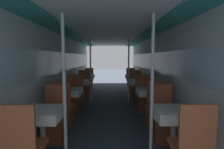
{
  "coord_description": "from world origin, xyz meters",
  "views": [
    {
      "loc": [
        0.04,
        -1.56,
        1.52
      ],
      "look_at": [
        0.07,
        3.2,
        1.04
      ],
      "focal_mm": 28.0,
      "sensor_mm": 36.0,
      "label": 1
    }
  ],
  "objects": [
    {
      "name": "chair_left_far_0",
      "position": [
        -0.99,
        1.5,
        0.31
      ],
      "size": [
        0.41,
        0.41,
        1.01
      ],
      "rotation": [
        0.0,
        0.0,
        3.14
      ],
      "color": "brown",
      "rests_on": "ground_plane"
    },
    {
      "name": "chair_left_near_1",
      "position": [
        -0.99,
        2.11,
        0.31
      ],
      "size": [
        0.41,
        0.41,
        1.01
      ],
      "color": "brown",
      "rests_on": "ground_plane"
    },
    {
      "name": "chair_left_near_3",
      "position": [
        -0.99,
        5.47,
        0.31
      ],
      "size": [
        0.41,
        0.41,
        1.01
      ],
      "color": "brown",
      "rests_on": "ground_plane"
    },
    {
      "name": "chair_left_far_3",
      "position": [
        -0.99,
        6.54,
        0.31
      ],
      "size": [
        0.41,
        0.41,
        1.01
      ],
      "rotation": [
        0.0,
        0.0,
        3.14
      ],
      "color": "brown",
      "rests_on": "ground_plane"
    },
    {
      "name": "support_pole_left_0",
      "position": [
        -0.64,
        0.96,
        1.07
      ],
      "size": [
        0.05,
        0.05,
        2.13
      ],
      "color": "silver",
      "rests_on": "ground_plane"
    },
    {
      "name": "chair_left_far_1",
      "position": [
        -0.99,
        3.18,
        0.31
      ],
      "size": [
        0.41,
        0.41,
        1.01
      ],
      "rotation": [
        0.0,
        0.0,
        3.14
      ],
      "color": "brown",
      "rests_on": "ground_plane"
    },
    {
      "name": "dining_table_right_3",
      "position": [
        0.99,
        6.0,
        0.64
      ],
      "size": [
        0.59,
        0.59,
        0.75
      ],
      "color": "#4C4C51",
      "rests_on": "ground_plane"
    },
    {
      "name": "chair_right_far_1",
      "position": [
        0.99,
        3.18,
        0.31
      ],
      "size": [
        0.41,
        0.41,
        1.01
      ],
      "rotation": [
        0.0,
        0.0,
        3.14
      ],
      "color": "brown",
      "rests_on": "ground_plane"
    },
    {
      "name": "dining_table_left_3",
      "position": [
        -0.99,
        6.0,
        0.64
      ],
      "size": [
        0.59,
        0.59,
        0.75
      ],
      "color": "#4C4C51",
      "rests_on": "ground_plane"
    },
    {
      "name": "dining_table_left_1",
      "position": [
        -0.99,
        2.64,
        0.64
      ],
      "size": [
        0.59,
        0.59,
        0.75
      ],
      "color": "#4C4C51",
      "rests_on": "ground_plane"
    },
    {
      "name": "chair_right_near_3",
      "position": [
        0.99,
        5.47,
        0.31
      ],
      "size": [
        0.41,
        0.41,
        1.01
      ],
      "color": "brown",
      "rests_on": "ground_plane"
    },
    {
      "name": "chair_right_far_2",
      "position": [
        0.99,
        4.86,
        0.31
      ],
      "size": [
        0.41,
        0.41,
        1.01
      ],
      "rotation": [
        0.0,
        0.0,
        3.14
      ],
      "color": "brown",
      "rests_on": "ground_plane"
    },
    {
      "name": "wall_left",
      "position": [
        -1.36,
        3.56,
        1.11
      ],
      "size": [
        0.05,
        9.91,
        2.13
      ],
      "color": "silver",
      "rests_on": "ground_plane"
    },
    {
      "name": "chair_right_far_3",
      "position": [
        0.99,
        6.54,
        0.31
      ],
      "size": [
        0.41,
        0.41,
        1.01
      ],
      "rotation": [
        0.0,
        0.0,
        3.14
      ],
      "color": "brown",
      "rests_on": "ground_plane"
    },
    {
      "name": "support_pole_right_0",
      "position": [
        0.64,
        0.96,
        1.07
      ],
      "size": [
        0.05,
        0.05,
        2.13
      ],
      "color": "silver",
      "rests_on": "ground_plane"
    },
    {
      "name": "dining_table_left_0",
      "position": [
        -0.99,
        0.96,
        0.64
      ],
      "size": [
        0.59,
        0.59,
        0.75
      ],
      "color": "#4C4C51",
      "rests_on": "ground_plane"
    },
    {
      "name": "chair_right_far_0",
      "position": [
        0.99,
        1.5,
        0.31
      ],
      "size": [
        0.41,
        0.41,
        1.01
      ],
      "rotation": [
        0.0,
        0.0,
        3.14
      ],
      "color": "brown",
      "rests_on": "ground_plane"
    },
    {
      "name": "wall_right",
      "position": [
        1.36,
        3.56,
        1.11
      ],
      "size": [
        0.05,
        9.91,
        2.13
      ],
      "color": "silver",
      "rests_on": "ground_plane"
    },
    {
      "name": "support_pole_left_2",
      "position": [
        -0.64,
        4.32,
        1.07
      ],
      "size": [
        0.05,
        0.05,
        2.13
      ],
      "color": "silver",
      "rests_on": "ground_plane"
    },
    {
      "name": "dining_table_right_0",
      "position": [
        0.99,
        0.96,
        0.64
      ],
      "size": [
        0.59,
        0.59,
        0.75
      ],
      "color": "#4C4C51",
      "rests_on": "ground_plane"
    },
    {
      "name": "support_pole_right_2",
      "position": [
        0.64,
        4.32,
        1.07
      ],
      "size": [
        0.05,
        0.05,
        2.13
      ],
      "color": "silver",
      "rests_on": "ground_plane"
    },
    {
      "name": "chair_left_near_2",
      "position": [
        -0.99,
        3.79,
        0.31
      ],
      "size": [
        0.41,
        0.41,
        1.01
      ],
      "color": "brown",
      "rests_on": "ground_plane"
    },
    {
      "name": "chair_left_far_2",
      "position": [
        -0.99,
        4.86,
        0.31
      ],
      "size": [
        0.41,
        0.41,
        1.01
      ],
      "rotation": [
        0.0,
        0.0,
        3.14
      ],
      "color": "brown",
      "rests_on": "ground_plane"
    },
    {
      "name": "chair_right_near_1",
      "position": [
        0.99,
        2.11,
        0.31
      ],
      "size": [
        0.41,
        0.41,
        1.01
      ],
      "color": "brown",
      "rests_on": "ground_plane"
    },
    {
      "name": "chair_right_near_2",
      "position": [
        0.99,
        3.79,
        0.31
      ],
      "size": [
        0.41,
        0.41,
        1.01
      ],
      "color": "brown",
      "rests_on": "ground_plane"
    },
    {
      "name": "dining_table_right_2",
      "position": [
        0.99,
        4.32,
        0.64
      ],
      "size": [
        0.59,
        0.59,
        0.75
      ],
      "color": "#4C4C51",
      "rests_on": "ground_plane"
    },
    {
      "name": "dining_table_right_1",
      "position": [
        0.99,
        2.64,
        0.64
      ],
      "size": [
        0.59,
        0.59,
        0.75
      ],
      "color": "#4C4C51",
      "rests_on": "ground_plane"
    },
    {
      "name": "dining_table_left_2",
      "position": [
        -0.99,
        4.32,
        0.64
      ],
      "size": [
        0.59,
        0.59,
        0.75
      ],
      "color": "#4C4C51",
      "rests_on": "ground_plane"
    },
    {
      "name": "ceiling_panel",
      "position": [
        0.0,
        3.56,
        2.18
      ],
      "size": [
        2.73,
        9.91,
        0.07
      ],
      "color": "silver",
      "rests_on": "wall_left"
    }
  ]
}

